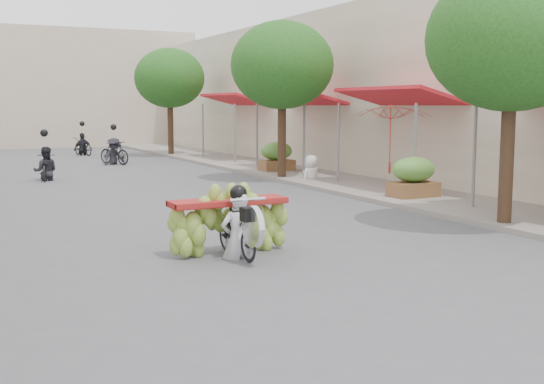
{
  "coord_description": "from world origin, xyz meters",
  "views": [
    {
      "loc": [
        -4.9,
        -6.2,
        2.49
      ],
      "look_at": [
        -0.09,
        3.57,
        1.1
      ],
      "focal_mm": 45.0,
      "sensor_mm": 36.0,
      "label": 1
    }
  ],
  "objects": [
    {
      "name": "ground",
      "position": [
        0.0,
        0.0,
        0.0
      ],
      "size": [
        120.0,
        120.0,
        0.0
      ],
      "primitive_type": "plane",
      "color": "#525257",
      "rests_on": "ground"
    },
    {
      "name": "sidewalk_right",
      "position": [
        7.0,
        15.0,
        0.06
      ],
      "size": [
        4.0,
        60.0,
        0.12
      ],
      "primitive_type": "cube",
      "color": "gray",
      "rests_on": "ground"
    },
    {
      "name": "shophouse_row_right",
      "position": [
        11.99,
        14.0,
        3.0
      ],
      "size": [
        9.77,
        40.0,
        6.0
      ],
      "color": "beige",
      "rests_on": "ground"
    },
    {
      "name": "far_building",
      "position": [
        0.0,
        38.0,
        3.5
      ],
      "size": [
        20.0,
        6.0,
        7.0
      ],
      "primitive_type": "cube",
      "color": "#C4B09B",
      "rests_on": "ground"
    },
    {
      "name": "street_tree_near",
      "position": [
        5.4,
        4.0,
        3.78
      ],
      "size": [
        3.4,
        3.4,
        5.25
      ],
      "color": "#3A2719",
      "rests_on": "ground"
    },
    {
      "name": "street_tree_mid",
      "position": [
        5.4,
        14.0,
        3.78
      ],
      "size": [
        3.4,
        3.4,
        5.25
      ],
      "color": "#3A2719",
      "rests_on": "ground"
    },
    {
      "name": "street_tree_far",
      "position": [
        5.4,
        26.0,
        3.78
      ],
      "size": [
        3.4,
        3.4,
        5.25
      ],
      "color": "#3A2719",
      "rests_on": "ground"
    },
    {
      "name": "produce_crate_mid",
      "position": [
        6.2,
        8.0,
        0.71
      ],
      "size": [
        1.2,
        0.88,
        1.16
      ],
      "color": "brown",
      "rests_on": "ground"
    },
    {
      "name": "produce_crate_far",
      "position": [
        6.2,
        16.0,
        0.71
      ],
      "size": [
        1.2,
        0.88,
        1.16
      ],
      "color": "brown",
      "rests_on": "ground"
    },
    {
      "name": "banana_motorbike",
      "position": [
        -0.57,
        4.07,
        0.69
      ],
      "size": [
        2.2,
        1.74,
        2.02
      ],
      "color": "black",
      "rests_on": "ground"
    },
    {
      "name": "market_umbrella",
      "position": [
        6.09,
        8.87,
        2.55
      ],
      "size": [
        2.51,
        2.51,
        1.91
      ],
      "rotation": [
        0.0,
        0.0,
        -0.22
      ],
      "color": "#AB2516",
      "rests_on": "ground"
    },
    {
      "name": "pedestrian",
      "position": [
        6.04,
        13.13,
        0.87
      ],
      "size": [
        0.83,
        0.62,
        1.51
      ],
      "rotation": [
        0.0,
        0.0,
        3.41
      ],
      "color": "white",
      "rests_on": "ground"
    },
    {
      "name": "bg_motorbike_a",
      "position": [
        -1.71,
        17.37,
        0.77
      ],
      "size": [
        0.88,
        1.57,
        1.95
      ],
      "color": "black",
      "rests_on": "ground"
    },
    {
      "name": "bg_motorbike_b",
      "position": [
        1.77,
        22.42,
        0.84
      ],
      "size": [
        1.27,
        1.78,
        1.95
      ],
      "color": "black",
      "rests_on": "ground"
    },
    {
      "name": "bg_motorbike_c",
      "position": [
        1.62,
        28.45,
        0.8
      ],
      "size": [
        1.08,
        1.67,
        1.95
      ],
      "color": "black",
      "rests_on": "ground"
    }
  ]
}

